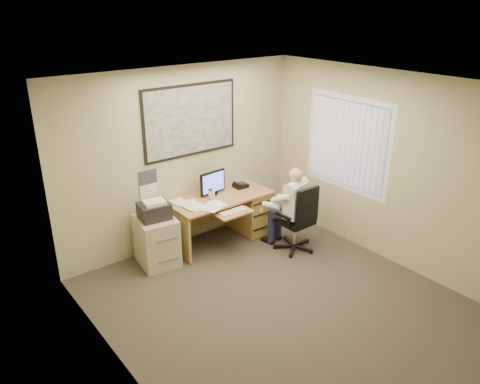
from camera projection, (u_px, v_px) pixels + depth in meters
room_shell at (286, 207)px, 5.32m from camera, size 4.00×4.50×2.70m
desk at (237, 209)px, 7.47m from camera, size 1.60×0.97×1.12m
world_map at (191, 120)px, 6.82m from camera, size 1.56×0.03×1.06m
wall_calendar at (148, 184)px, 6.71m from camera, size 0.28×0.01×0.42m
window_blinds at (347, 144)px, 6.94m from camera, size 0.06×1.40×1.30m
filing_cabinet at (156, 237)px, 6.63m from camera, size 0.58×0.67×0.99m
office_chair at (297, 231)px, 7.02m from camera, size 0.64×0.64×1.06m
person at (294, 209)px, 6.95m from camera, size 0.68×0.85×1.29m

